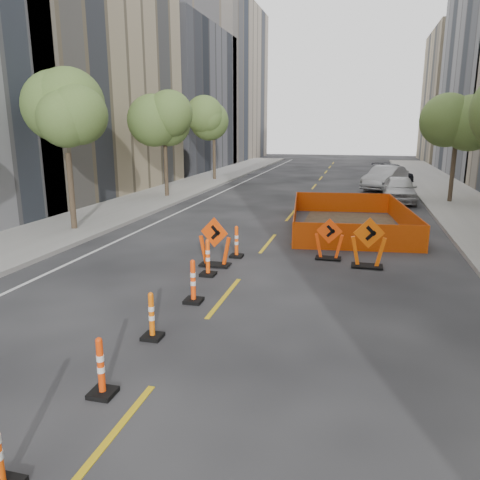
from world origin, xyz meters
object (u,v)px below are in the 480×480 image
(chevron_sign_center, at_px, (329,239))
(parked_car_mid, at_px, (385,178))
(chevron_sign_right, at_px, (368,243))
(channelizer_5, at_px, (208,257))
(chevron_sign_left, at_px, (215,242))
(channelizer_2, at_px, (101,367))
(channelizer_6, at_px, (237,242))
(parked_car_far, at_px, (392,173))
(parked_car_near, at_px, (399,189))
(channelizer_3, at_px, (152,316))
(channelizer_4, at_px, (193,281))

(chevron_sign_center, xyz_separation_m, parked_car_mid, (2.63, 19.31, 0.12))
(chevron_sign_right, bearing_deg, channelizer_5, -167.72)
(chevron_sign_left, bearing_deg, channelizer_2, -74.91)
(channelizer_6, bearing_deg, chevron_sign_center, 9.13)
(chevron_sign_left, bearing_deg, chevron_sign_right, 24.56)
(chevron_sign_right, xyz_separation_m, parked_car_far, (2.16, 25.63, -0.12))
(channelizer_2, relative_size, chevron_sign_center, 0.74)
(channelizer_2, bearing_deg, parked_car_near, 74.67)
(channelizer_6, relative_size, chevron_sign_right, 0.67)
(channelizer_3, height_order, channelizer_5, channelizer_5)
(channelizer_4, distance_m, chevron_sign_left, 3.22)
(channelizer_2, distance_m, channelizer_5, 6.58)
(channelizer_4, bearing_deg, channelizer_2, -90.25)
(parked_car_mid, bearing_deg, channelizer_5, -82.89)
(channelizer_6, height_order, parked_car_far, parked_car_far)
(channelizer_2, relative_size, channelizer_3, 1.01)
(channelizer_2, bearing_deg, chevron_sign_center, 71.66)
(chevron_sign_left, bearing_deg, parked_car_near, 78.53)
(chevron_sign_left, xyz_separation_m, chevron_sign_right, (4.72, 1.05, 0.01))
(channelizer_5, distance_m, chevron_sign_left, 1.03)
(chevron_sign_center, bearing_deg, parked_car_far, 81.56)
(channelizer_5, height_order, chevron_sign_right, chevron_sign_right)
(channelizer_4, bearing_deg, chevron_sign_right, 44.51)
(channelizer_2, xyz_separation_m, parked_car_far, (6.49, 34.24, 0.16))
(channelizer_3, height_order, parked_car_mid, parked_car_mid)
(chevron_sign_center, height_order, parked_car_far, chevron_sign_center)
(channelizer_2, xyz_separation_m, channelizer_3, (-0.11, 2.19, -0.01))
(channelizer_5, bearing_deg, channelizer_3, -87.35)
(channelizer_4, height_order, parked_car_mid, parked_car_mid)
(channelizer_2, xyz_separation_m, channelizer_5, (-0.31, 6.57, 0.04))
(channelizer_3, bearing_deg, chevron_sign_center, 65.80)
(channelizer_5, distance_m, channelizer_6, 2.21)
(chevron_sign_left, xyz_separation_m, chevron_sign_center, (3.47, 1.69, -0.09))
(chevron_sign_right, bearing_deg, chevron_sign_left, -179.02)
(channelizer_4, xyz_separation_m, parked_car_near, (6.25, 18.48, 0.20))
(channelizer_5, relative_size, channelizer_6, 1.03)
(channelizer_2, relative_size, channelizer_6, 0.96)
(channelizer_4, height_order, channelizer_5, channelizer_4)
(channelizer_6, xyz_separation_m, chevron_sign_left, (-0.40, -1.19, 0.25))
(channelizer_2, distance_m, channelizer_6, 8.76)
(channelizer_2, bearing_deg, channelizer_4, 89.75)
(chevron_sign_left, bearing_deg, channelizer_4, -70.46)
(parked_car_mid, bearing_deg, parked_car_near, -61.91)
(channelizer_4, relative_size, chevron_sign_right, 0.70)
(channelizer_2, height_order, chevron_sign_center, chevron_sign_center)
(chevron_sign_center, height_order, parked_car_mid, parked_car_mid)
(parked_car_near, bearing_deg, chevron_sign_center, -102.58)
(channelizer_2, relative_size, parked_car_near, 0.23)
(channelizer_5, relative_size, chevron_sign_right, 0.70)
(channelizer_6, xyz_separation_m, parked_car_far, (6.49, 25.48, 0.14))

